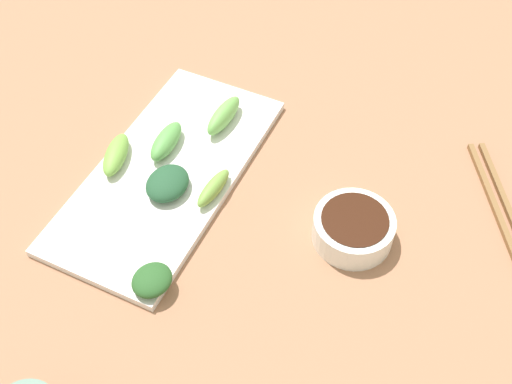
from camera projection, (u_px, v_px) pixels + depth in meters
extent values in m
cube|color=#A26F52|center=(246.00, 202.00, 0.90)|extent=(2.10, 2.10, 0.02)
cylinder|color=white|center=(353.00, 230.00, 0.83)|extent=(0.11, 0.11, 0.04)
cylinder|color=#391C10|center=(354.00, 226.00, 0.82)|extent=(0.09, 0.09, 0.03)
cube|color=white|center=(168.00, 173.00, 0.91)|extent=(0.19, 0.40, 0.01)
ellipsoid|color=#72B656|center=(224.00, 115.00, 0.95)|extent=(0.03, 0.09, 0.03)
ellipsoid|color=#234E31|center=(167.00, 183.00, 0.87)|extent=(0.06, 0.07, 0.03)
ellipsoid|color=#2A5827|center=(152.00, 280.00, 0.78)|extent=(0.06, 0.06, 0.02)
ellipsoid|color=#5CA14E|center=(166.00, 141.00, 0.92)|extent=(0.03, 0.08, 0.03)
ellipsoid|color=#7AA847|center=(213.00, 188.00, 0.87)|extent=(0.03, 0.08, 0.02)
ellipsoid|color=#78AD46|center=(116.00, 155.00, 0.91)|extent=(0.05, 0.09, 0.03)
cube|color=brown|center=(506.00, 206.00, 0.88)|extent=(0.12, 0.20, 0.01)
cube|color=brown|center=(495.00, 207.00, 0.88)|extent=(0.12, 0.20, 0.01)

